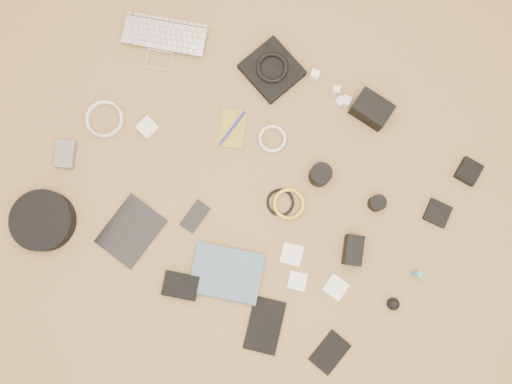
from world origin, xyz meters
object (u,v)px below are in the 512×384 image
at_px(dslr_camera, 372,109).
at_px(tablet, 131,231).
at_px(phone, 195,216).
at_px(paperback, 221,299).
at_px(headphone_case, 43,221).
at_px(laptop, 163,46).

relative_size(dslr_camera, tablet, 0.62).
xyz_separation_m(dslr_camera, phone, (-0.40, -0.65, -0.04)).
relative_size(phone, paperback, 0.46).
bearing_deg(headphone_case, paperback, 3.95).
height_order(dslr_camera, tablet, dslr_camera).
distance_m(tablet, phone, 0.24).
bearing_deg(dslr_camera, headphone_case, -127.17).
bearing_deg(headphone_case, phone, 29.23).
height_order(tablet, headphone_case, headphone_case).
relative_size(laptop, headphone_case, 1.43).
height_order(laptop, dslr_camera, dslr_camera).
bearing_deg(phone, tablet, -131.96).
bearing_deg(tablet, headphone_case, -150.26).
distance_m(dslr_camera, phone, 0.77).
bearing_deg(laptop, phone, -67.92).
xyz_separation_m(dslr_camera, tablet, (-0.58, -0.81, -0.03)).
bearing_deg(paperback, laptop, 25.13).
height_order(dslr_camera, phone, dslr_camera).
relative_size(phone, headphone_case, 0.51).
xyz_separation_m(laptop, headphone_case, (-0.06, -0.79, 0.02)).
relative_size(tablet, paperback, 0.89).
bearing_deg(laptop, paperback, -65.70).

